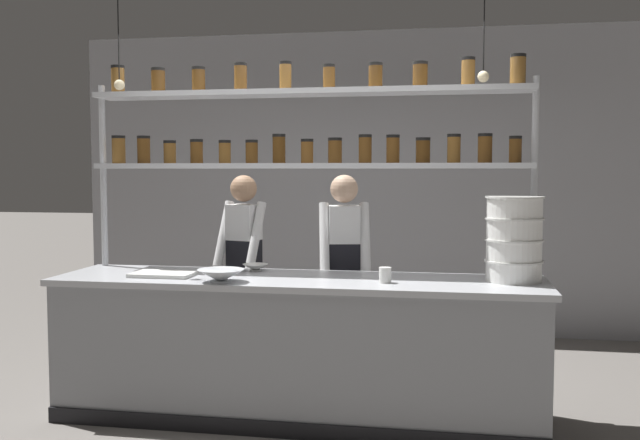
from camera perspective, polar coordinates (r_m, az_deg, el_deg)
The scene contains 12 objects.
ground_plane at distance 4.82m, azimuth -1.80°, elevation -15.51°, with size 40.00×40.00×0.00m, color slate.
back_wall at distance 7.14m, azimuth 2.57°, elevation 3.01°, with size 5.55×0.12×2.97m, color #939399.
prep_counter at distance 4.69m, azimuth -1.82°, elevation -10.21°, with size 3.15×0.76×0.92m.
spice_shelf_unit at distance 4.87m, azimuth -1.03°, elevation 6.80°, with size 3.04×0.28×2.35m.
chef_left at distance 5.42m, azimuth -6.12°, elevation -3.60°, with size 0.41×0.34×1.57m.
chef_center at distance 5.13m, azimuth 1.94°, elevation -3.97°, with size 0.40×0.32×1.58m.
container_stack at distance 4.57m, azimuth 15.26°, elevation -1.46°, with size 0.36×0.36×0.53m.
cutting_board at distance 4.78m, azimuth -12.42°, elevation -4.25°, with size 0.40×0.26×0.02m.
prep_bowl_near_left at distance 4.45m, azimuth -7.95°, elevation -4.46°, with size 0.29×0.29×0.08m.
prep_bowl_center_front at distance 4.91m, azimuth -5.20°, elevation -3.82°, with size 0.18×0.18×0.05m.
serving_cup_front at distance 4.40m, azimuth 5.23°, elevation -4.41°, with size 0.08×0.08×0.10m.
pendant_light_row at distance 4.59m, azimuth -2.18°, elevation 11.62°, with size 2.42×0.07×0.78m.
Camera 1 is at (0.95, -4.44, 1.62)m, focal length 40.00 mm.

